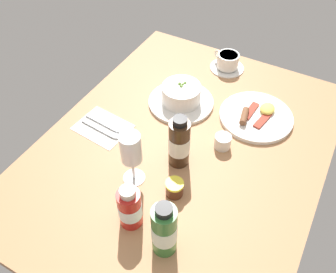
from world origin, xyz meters
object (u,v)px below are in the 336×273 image
at_px(coffee_cup, 228,62).
at_px(creamer_jug, 223,141).
at_px(cutlery_setting, 104,127).
at_px(wine_glass, 131,150).
at_px(breakfast_plate, 256,116).
at_px(porridge_bowl, 181,96).
at_px(sauce_bottle_green, 164,230).
at_px(sauce_bottle_brown, 179,143).
at_px(jam_jar, 174,188).
at_px(sauce_bottle_red, 128,207).

bearing_deg(coffee_cup, creamer_jug, 20.42).
height_order(cutlery_setting, wine_glass, wine_glass).
relative_size(wine_glass, breakfast_plate, 0.72).
distance_m(porridge_bowl, sauce_bottle_green, 0.54).
height_order(wine_glass, breakfast_plate, wine_glass).
bearing_deg(coffee_cup, cutlery_setting, -24.63).
bearing_deg(sauce_bottle_brown, wine_glass, -35.41).
xyz_separation_m(sauce_bottle_brown, breakfast_plate, (-0.29, 0.14, -0.07)).
relative_size(cutlery_setting, jam_jar, 3.55).
xyz_separation_m(porridge_bowl, jam_jar, (0.34, 0.16, -0.01)).
relative_size(sauce_bottle_red, sauce_bottle_green, 0.79).
bearing_deg(cutlery_setting, wine_glass, 58.14).
distance_m(sauce_bottle_brown, breakfast_plate, 0.33).
xyz_separation_m(coffee_cup, sauce_bottle_green, (0.77, 0.15, 0.05)).
distance_m(coffee_cup, sauce_bottle_brown, 0.51).
distance_m(wine_glass, sauce_bottle_red, 0.15).
xyz_separation_m(coffee_cup, sauce_bottle_red, (0.75, 0.03, 0.03)).
xyz_separation_m(porridge_bowl, wine_glass, (0.35, 0.03, 0.09)).
height_order(creamer_jug, sauce_bottle_red, sauce_bottle_red).
height_order(cutlery_setting, breakfast_plate, breakfast_plate).
bearing_deg(coffee_cup, porridge_bowl, -12.98).
height_order(cutlery_setting, sauce_bottle_red, sauce_bottle_red).
height_order(sauce_bottle_green, breakfast_plate, sauce_bottle_green).
xyz_separation_m(sauce_bottle_red, sauce_bottle_green, (0.02, 0.12, 0.02)).
distance_m(cutlery_setting, sauce_bottle_brown, 0.29).
bearing_deg(wine_glass, jam_jar, 93.99).
relative_size(sauce_bottle_brown, breakfast_plate, 0.73).
height_order(sauce_bottle_green, sauce_bottle_brown, sauce_bottle_green).
height_order(coffee_cup, creamer_jug, coffee_cup).
xyz_separation_m(porridge_bowl, sauce_bottle_green, (0.50, 0.21, 0.05)).
xyz_separation_m(cutlery_setting, jam_jar, (0.11, 0.33, 0.02)).
xyz_separation_m(sauce_bottle_red, breakfast_plate, (-0.53, 0.16, -0.06)).
height_order(wine_glass, sauce_bottle_brown, sauce_bottle_brown).
xyz_separation_m(creamer_jug, breakfast_plate, (-0.17, 0.05, -0.01)).
distance_m(coffee_cup, sauce_bottle_red, 0.75).
xyz_separation_m(coffee_cup, jam_jar, (0.61, 0.10, -0.00)).
bearing_deg(porridge_bowl, sauce_bottle_brown, 25.84).
distance_m(cutlery_setting, jam_jar, 0.35).
xyz_separation_m(wine_glass, jam_jar, (-0.01, 0.13, -0.10)).
bearing_deg(wine_glass, creamer_jug, 143.43).
relative_size(porridge_bowl, cutlery_setting, 1.25).
bearing_deg(coffee_cup, jam_jar, 8.86).
bearing_deg(sauce_bottle_brown, creamer_jug, 142.31).
relative_size(coffee_cup, creamer_jug, 2.15).
distance_m(creamer_jug, wine_glass, 0.31).
bearing_deg(creamer_jug, jam_jar, -11.88).
bearing_deg(sauce_bottle_red, coffee_cup, -177.50).
distance_m(cutlery_setting, creamer_jug, 0.39).
relative_size(porridge_bowl, jam_jar, 4.43).
relative_size(cutlery_setting, sauce_bottle_green, 1.01).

